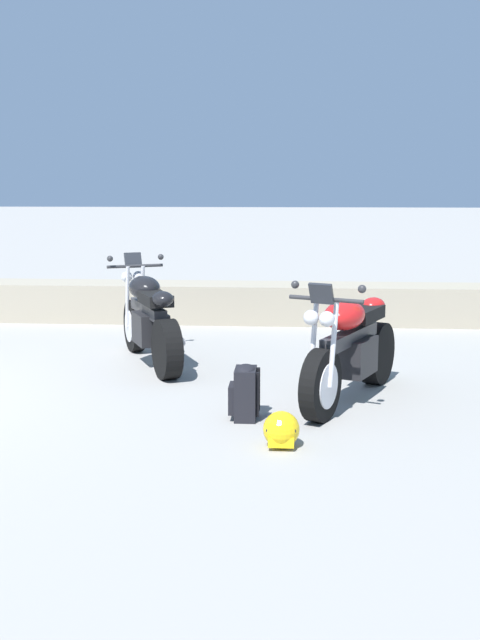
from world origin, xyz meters
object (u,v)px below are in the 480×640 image
Objects in this scene: motorcycle_red_centre at (350,350)px; rider_helmet at (281,430)px; rider_backpack at (245,391)px; motorcycle_black_near_left at (149,320)px.

rider_helmet is (-0.60, -1.34, -0.35)m from motorcycle_red_centre.
rider_backpack is 0.80m from rider_helmet.
motorcycle_red_centre is 6.94× the size of rider_helmet.
motorcycle_red_centre is (2.12, -1.39, 0.00)m from motorcycle_black_near_left.
motorcycle_red_centre is at bearing 33.82° from rider_backpack.
rider_helmet is at bearing -60.86° from motorcycle_black_near_left.
motorcycle_black_near_left is 3.14m from rider_helmet.
motorcycle_black_near_left is 2.54m from motorcycle_red_centre.
rider_helmet is (1.52, -2.73, -0.35)m from motorcycle_black_near_left.
rider_helmet is at bearing -65.59° from rider_backpack.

